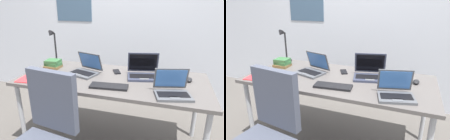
% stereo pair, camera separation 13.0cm
% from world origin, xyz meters
% --- Properties ---
extents(wall_back, '(6.00, 0.13, 2.60)m').
position_xyz_m(wall_back, '(-0.00, 1.10, 1.30)').
color(wall_back, silver).
rests_on(wall_back, ground_plane).
extents(desk, '(1.80, 0.80, 0.74)m').
position_xyz_m(desk, '(0.00, 0.00, 0.68)').
color(desk, '#595451').
rests_on(desk, ground_plane).
extents(desk_lamp, '(0.12, 0.18, 0.40)m').
position_xyz_m(desk_lamp, '(-0.80, 0.28, 0.94)').
color(desk_lamp, black).
rests_on(desk_lamp, desk).
extents(laptop_back_left, '(0.36, 0.32, 0.23)m').
position_xyz_m(laptop_back_left, '(0.29, 0.12, 0.79)').
color(laptop_back_left, '#33384C').
rests_on(laptop_back_left, desk).
extents(laptop_front_right, '(0.35, 0.33, 0.21)m').
position_xyz_m(laptop_front_right, '(-0.30, 0.04, 0.78)').
color(laptop_front_right, '#515459').
rests_on(laptop_front_right, desk).
extents(laptop_back_right, '(0.32, 0.29, 0.20)m').
position_xyz_m(laptop_back_right, '(0.57, -0.23, 0.78)').
color(laptop_back_right, '#515459').
rests_on(laptop_back_right, desk).
extents(external_keyboard, '(0.34, 0.15, 0.02)m').
position_xyz_m(external_keyboard, '(0.04, -0.23, 0.75)').
color(external_keyboard, black).
rests_on(external_keyboard, desk).
extents(computer_mouse, '(0.06, 0.10, 0.03)m').
position_xyz_m(computer_mouse, '(0.71, 0.12, 0.76)').
color(computer_mouse, black).
rests_on(computer_mouse, desk).
extents(cell_phone, '(0.12, 0.15, 0.01)m').
position_xyz_m(cell_phone, '(-0.00, 0.17, 0.74)').
color(cell_phone, black).
rests_on(cell_phone, desk).
extents(book_stack, '(0.17, 0.16, 0.09)m').
position_xyz_m(book_stack, '(-0.72, 0.10, 0.78)').
color(book_stack, brown).
rests_on(book_stack, desk).
extents(paper_folder_back_right, '(0.27, 0.34, 0.01)m').
position_xyz_m(paper_folder_back_right, '(-0.73, -0.21, 0.74)').
color(paper_folder_back_right, red).
rests_on(paper_folder_back_right, desk).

